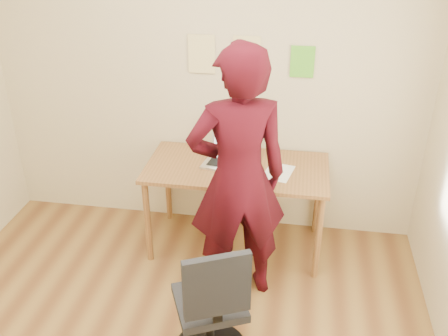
% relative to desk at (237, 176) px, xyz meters
% --- Properties ---
extents(room, '(3.58, 3.58, 2.78)m').
position_rel_desk_xyz_m(room, '(-0.31, -1.38, 0.70)').
color(room, brown).
rests_on(room, ground).
extents(desk, '(1.40, 0.70, 0.74)m').
position_rel_desk_xyz_m(desk, '(0.00, 0.00, 0.00)').
color(desk, brown).
rests_on(desk, ground).
extents(laptop, '(0.42, 0.38, 0.26)m').
position_rel_desk_xyz_m(laptop, '(-0.07, 0.06, 0.14)').
color(laptop, '#BBBBC3').
rests_on(laptop, desk).
extents(paper_sheet, '(0.25, 0.32, 0.00)m').
position_rel_desk_xyz_m(paper_sheet, '(0.32, -0.04, 0.09)').
color(paper_sheet, white).
rests_on(paper_sheet, desk).
extents(phone, '(0.09, 0.15, 0.01)m').
position_rel_desk_xyz_m(phone, '(0.18, -0.21, 0.09)').
color(phone, black).
rests_on(phone, desk).
extents(wall_note_left, '(0.21, 0.00, 0.30)m').
position_rel_desk_xyz_m(wall_note_left, '(-0.33, 0.36, 0.85)').
color(wall_note_left, '#E6D189').
rests_on(wall_note_left, room).
extents(wall_note_mid, '(0.21, 0.00, 0.30)m').
position_rel_desk_xyz_m(wall_note_mid, '(0.01, 0.36, 0.85)').
color(wall_note_mid, '#E6D189').
rests_on(wall_note_mid, room).
extents(wall_note_right, '(0.18, 0.00, 0.24)m').
position_rel_desk_xyz_m(wall_note_right, '(0.44, 0.36, 0.83)').
color(wall_note_right, '#59BC2A').
rests_on(wall_note_right, room).
extents(office_chair, '(0.53, 0.53, 0.90)m').
position_rel_desk_xyz_m(office_chair, '(0.02, -1.20, -0.27)').
color(office_chair, black).
rests_on(office_chair, ground).
extents(person, '(0.78, 0.64, 1.85)m').
position_rel_desk_xyz_m(person, '(0.08, -0.51, 0.27)').
color(person, '#36070F').
rests_on(person, ground).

